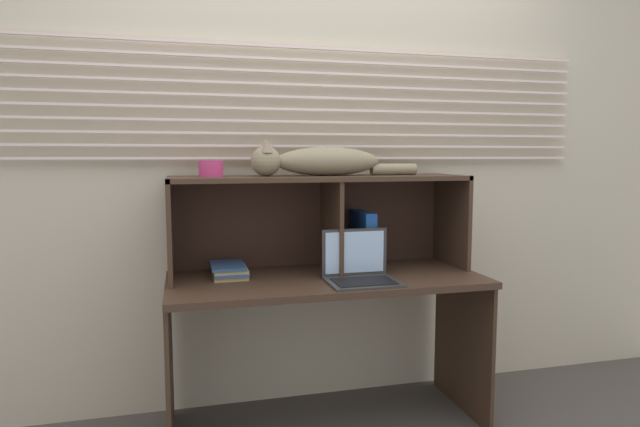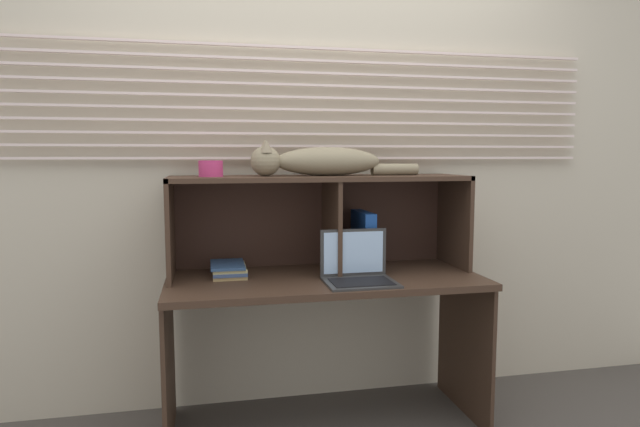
{
  "view_description": "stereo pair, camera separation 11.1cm",
  "coord_description": "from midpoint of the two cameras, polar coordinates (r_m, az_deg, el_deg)",
  "views": [
    {
      "loc": [
        -0.63,
        -2.14,
        1.26
      ],
      "look_at": [
        0.0,
        0.31,
        0.99
      ],
      "focal_mm": 30.23,
      "sensor_mm": 36.0,
      "label": 1
    },
    {
      "loc": [
        -0.52,
        -2.16,
        1.26
      ],
      "look_at": [
        0.0,
        0.31,
        0.99
      ],
      "focal_mm": 30.23,
      "sensor_mm": 36.0,
      "label": 2
    }
  ],
  "objects": [
    {
      "name": "back_panel_with_blinds",
      "position": [
        2.76,
        0.15,
        5.98
      ],
      "size": [
        4.4,
        0.08,
        2.5
      ],
      "color": "beige",
      "rests_on": "ground"
    },
    {
      "name": "desk",
      "position": [
        2.52,
        1.83,
        -9.71
      ],
      "size": [
        1.43,
        0.62,
        0.71
      ],
      "color": "#402C1F",
      "rests_on": "ground"
    },
    {
      "name": "hutch_shelf_unit",
      "position": [
        2.58,
        1.22,
        1.03
      ],
      "size": [
        1.39,
        0.37,
        0.46
      ],
      "color": "#402C1F",
      "rests_on": "desk"
    },
    {
      "name": "cat",
      "position": [
        2.53,
        1.08,
        5.55
      ],
      "size": [
        0.81,
        0.16,
        0.17
      ],
      "color": "gray",
      "rests_on": "hutch_shelf_unit"
    },
    {
      "name": "laptop",
      "position": [
        2.38,
        5.39,
        -6.12
      ],
      "size": [
        0.31,
        0.24,
        0.22
      ],
      "color": "#333333",
      "rests_on": "desk"
    },
    {
      "name": "binder_upright",
      "position": [
        2.62,
        5.8,
        -2.88
      ],
      "size": [
        0.05,
        0.26,
        0.28
      ],
      "primitive_type": "cube",
      "color": "#184394",
      "rests_on": "desk"
    },
    {
      "name": "book_stack",
      "position": [
        2.52,
        -8.37,
        -5.87
      ],
      "size": [
        0.16,
        0.24,
        0.06
      ],
      "color": "tan",
      "rests_on": "desk"
    },
    {
      "name": "small_basket",
      "position": [
        2.47,
        -10.22,
        4.7
      ],
      "size": [
        0.11,
        0.11,
        0.07
      ],
      "primitive_type": "cylinder",
      "color": "#CA3874",
      "rests_on": "hutch_shelf_unit"
    }
  ]
}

